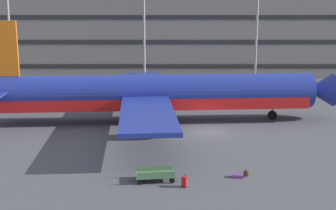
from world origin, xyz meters
TOP-DOWN VIEW (x-y plane):
  - ground_plane at (0.00, 0.00)m, footprint 600.00×600.00m
  - terminal_structure at (0.00, 43.24)m, footprint 148.25×20.17m
  - airliner at (-5.39, 3.75)m, footprint 37.34×30.22m
  - light_mast_center_right at (9.45, 27.69)m, footprint 1.80×0.50m
  - suitcase_black at (-2.65, -13.44)m, footprint 0.42×0.39m
  - suitcase_laid_flat at (0.93, -11.78)m, footprint 0.85×0.54m
  - backpack_scuffed at (1.56, -11.56)m, footprint 0.45×0.42m
  - baggage_cart at (-4.54, -12.40)m, footprint 3.36×1.61m

SIDE VIEW (x-z plane):
  - ground_plane at x=0.00m, z-range 0.00..0.00m
  - suitcase_laid_flat at x=0.93m, z-range 0.00..0.21m
  - backpack_scuffed at x=1.56m, z-range -0.03..0.44m
  - suitcase_black at x=-2.65m, z-range -0.04..0.77m
  - baggage_cart at x=-4.54m, z-range 0.02..0.84m
  - airliner at x=-5.39m, z-range -2.17..7.82m
  - terminal_structure at x=0.00m, z-range 0.00..15.67m
  - light_mast_center_right at x=9.45m, z-range 1.68..23.00m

